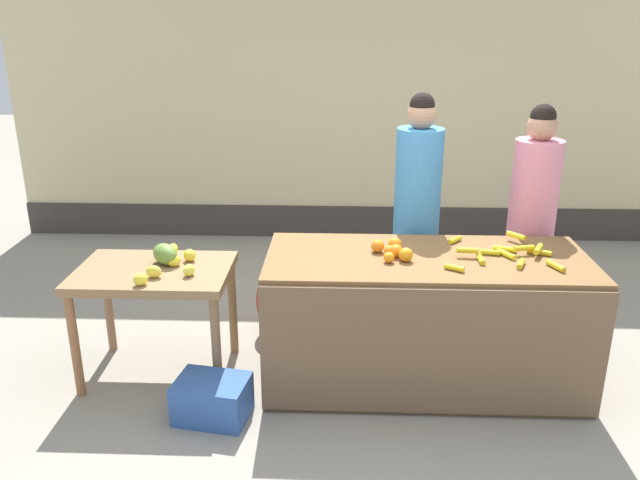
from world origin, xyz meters
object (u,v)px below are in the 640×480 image
Objects in this scene: produce_crate at (212,399)px; vendor_woman_pink_shirt at (530,226)px; vendor_woman_blue_shirt at (416,218)px; produce_sack at (279,300)px.

vendor_woman_pink_shirt is at bearing 28.03° from produce_crate.
vendor_woman_blue_shirt is at bearing 177.37° from vendor_woman_pink_shirt.
produce_sack reaches higher than produce_crate.
produce_sack is at bearing 179.82° from vendor_woman_pink_shirt.
produce_crate is (-1.34, -1.20, -0.81)m from vendor_woman_blue_shirt.
produce_crate is at bearing -151.97° from vendor_woman_pink_shirt.
vendor_woman_pink_shirt is at bearing -2.63° from vendor_woman_blue_shirt.
produce_crate is 1.21m from produce_sack.
produce_sack is at bearing -178.21° from vendor_woman_blue_shirt.
vendor_woman_blue_shirt is at bearing 1.79° from produce_sack.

